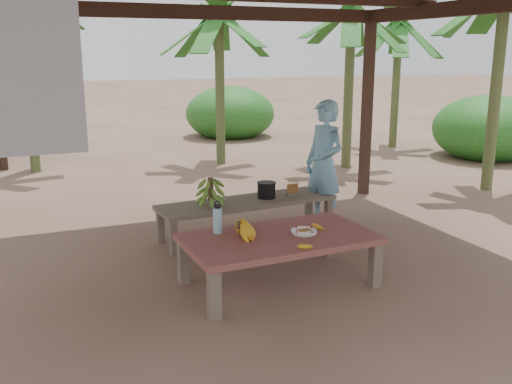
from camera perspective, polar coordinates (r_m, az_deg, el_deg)
name	(u,v)px	position (r m, az deg, el deg)	size (l,w,h in m)	color
ground	(257,267)	(6.05, 0.13, -7.48)	(80.00, 80.00, 0.00)	brown
work_table	(279,242)	(5.46, 2.31, -5.04)	(1.83, 1.06, 0.50)	brown
bench	(247,205)	(6.91, -0.86, -1.27)	(2.24, 0.78, 0.45)	brown
ripe_banana_bunch	(239,229)	(5.33, -1.76, -3.72)	(0.31, 0.26, 0.19)	yellow
plate	(304,232)	(5.51, 4.82, -3.96)	(0.25, 0.25, 0.04)	white
loose_banana_front	(305,246)	(5.09, 4.91, -5.45)	(0.04, 0.15, 0.04)	yellow
loose_banana_side	(318,227)	(5.66, 6.20, -3.47)	(0.04, 0.16, 0.04)	yellow
water_flask	(218,219)	(5.49, -3.87, -2.75)	(0.09, 0.09, 0.32)	#3E98C2
green_banana_stalk	(211,191)	(6.66, -4.56, 0.13)	(0.30, 0.30, 0.35)	#598C2D
cooking_pot	(266,190)	(6.99, 1.05, 0.17)	(0.22, 0.22, 0.19)	black
skewer_rack	(293,186)	(7.11, 3.68, 0.59)	(0.18, 0.08, 0.24)	#A57F47
woman	(324,164)	(7.27, 6.82, 2.77)	(0.59, 0.39, 1.63)	#68A4C5
banana_plant_ne	(351,21)	(11.06, 9.50, 16.48)	(1.80, 1.80, 3.22)	#596638
banana_plant_n	(219,28)	(11.32, -3.72, 16.09)	(1.80, 1.80, 3.13)	#596638
banana_plant_e	(504,5)	(9.85, 23.58, 16.75)	(1.80, 1.80, 3.38)	#596638
banana_plant_far	(399,33)	(13.76, 14.09, 15.13)	(1.80, 1.80, 3.08)	#596638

